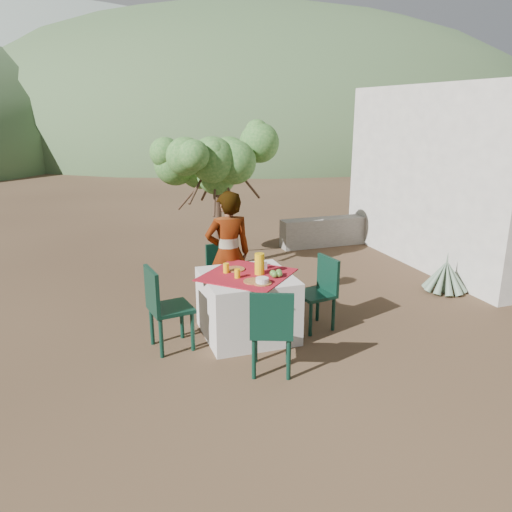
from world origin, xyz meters
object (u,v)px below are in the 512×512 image
Objects in this scene: table at (247,305)px; guesthouse at (491,174)px; person at (228,254)px; shrub_tree at (220,169)px; agave at (445,277)px; juice_pitcher at (260,264)px; chair_far at (223,272)px; chair_right at (320,289)px; chair_near at (272,328)px; chair_left at (163,305)px.

guesthouse is at bearing 19.31° from table.
person is 5.30m from guesthouse.
shrub_tree is 3.10× the size of agave.
juice_pitcher is at bearing -170.90° from agave.
chair_far is 1.41m from chair_right.
chair_near is at bearing -56.46° from chair_right.
shrub_tree is (0.45, 3.65, 1.16)m from chair_near.
chair_near is at bearing -93.43° from table.
table is at bearing -72.13° from chair_near.
person reaches higher than juice_pitcher.
person is 0.39× the size of guesthouse.
chair_left reaches higher than chair_near.
table is 0.79× the size of person.
agave is at bearing 93.74° from chair_right.
chair_near is at bearing -156.36° from agave.
agave is at bearing -135.06° from chair_near.
person is 3.32m from agave.
shrub_tree is 0.51× the size of guesthouse.
chair_right is at bearing -55.96° from chair_far.
chair_right is at bearing -79.24° from shrub_tree.
chair_far is 0.41× the size of shrub_tree.
shrub_tree reaches higher than agave.
chair_left is at bearing -23.05° from chair_near.
chair_near is (-0.06, -0.98, 0.14)m from table.
chair_near is 1.70m from person.
guesthouse reaches higher than chair_near.
juice_pitcher is at bearing 103.83° from person.
guesthouse is 5.32m from juice_pitcher.
chair_near is 0.56× the size of person.
agave is at bearing 9.10° from juice_pitcher.
table is 0.82m from person.
person reaches higher than chair_near.
agave is at bearing -91.62° from chair_left.
person reaches higher than chair_right.
chair_near is at bearing -143.03° from chair_left.
chair_near reaches higher than agave.
table is 5.21× the size of juice_pitcher.
person reaches higher than agave.
guesthouse is (6.10, 1.86, 0.96)m from chair_left.
shrub_tree is at bearing -75.70° from chair_near.
guesthouse is at bearing 20.21° from juice_pitcher.
juice_pitcher is (-4.96, -1.83, -0.61)m from guesthouse.
juice_pitcher reaches higher than table.
shrub_tree is at bearing -35.55° from chair_left.
table is at bearing -98.32° from shrub_tree.
agave is at bearing 8.02° from table.
shrub_tree is 3.88m from agave.
chair_near is at bearing -97.01° from shrub_tree.
juice_pitcher is (0.14, -0.04, 0.51)m from table.
chair_right is 0.42× the size of shrub_tree.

